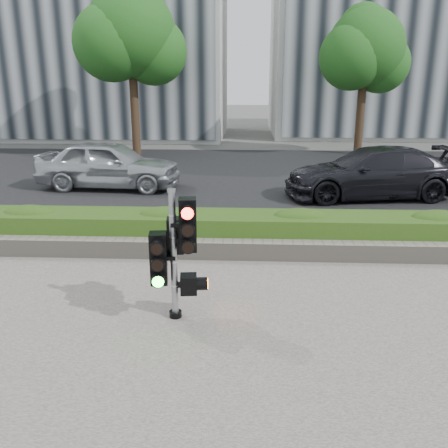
% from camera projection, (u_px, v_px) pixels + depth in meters
% --- Properties ---
extents(ground, '(120.00, 120.00, 0.00)m').
position_uv_depth(ground, '(217.00, 304.00, 7.24)').
color(ground, '#51514C').
rests_on(ground, ground).
extents(sidewalk, '(16.00, 11.00, 0.03)m').
position_uv_depth(sidewalk, '(201.00, 413.00, 4.85)').
color(sidewalk, '#9E9389').
rests_on(sidewalk, ground).
extents(road, '(60.00, 13.00, 0.02)m').
position_uv_depth(road, '(234.00, 176.00, 16.79)').
color(road, black).
rests_on(road, ground).
extents(curb, '(60.00, 0.25, 0.12)m').
position_uv_depth(curb, '(226.00, 236.00, 10.23)').
color(curb, gray).
rests_on(curb, ground).
extents(stone_wall, '(12.00, 0.32, 0.34)m').
position_uv_depth(stone_wall, '(223.00, 249.00, 9.00)').
color(stone_wall, gray).
rests_on(stone_wall, sidewalk).
extents(hedge, '(12.00, 1.00, 0.68)m').
position_uv_depth(hedge, '(225.00, 230.00, 9.57)').
color(hedge, '#598729').
rests_on(hedge, sidewalk).
extents(building_left, '(16.00, 9.00, 15.00)m').
position_uv_depth(building_left, '(86.00, 4.00, 27.44)').
color(building_left, '#B7B7B2').
rests_on(building_left, ground).
extents(building_right, '(18.00, 10.00, 12.00)m').
position_uv_depth(building_right, '(422.00, 33.00, 28.87)').
color(building_right, '#B7B7B2').
rests_on(building_right, ground).
extents(tree_left, '(4.61, 4.03, 7.34)m').
position_uv_depth(tree_left, '(131.00, 36.00, 19.88)').
color(tree_left, black).
rests_on(tree_left, ground).
extents(tree_right, '(4.10, 3.58, 6.53)m').
position_uv_depth(tree_right, '(365.00, 51.00, 20.54)').
color(tree_right, black).
rests_on(tree_right, ground).
extents(traffic_signal, '(0.67, 0.52, 1.88)m').
position_uv_depth(traffic_signal, '(175.00, 248.00, 6.52)').
color(traffic_signal, black).
rests_on(traffic_signal, sidewalk).
extents(car_silver, '(4.51, 2.07, 1.50)m').
position_uv_depth(car_silver, '(109.00, 164.00, 14.71)').
color(car_silver, '#B7BABF').
rests_on(car_silver, road).
extents(car_dark, '(5.18, 2.65, 1.44)m').
position_uv_depth(car_dark, '(372.00, 173.00, 13.55)').
color(car_dark, black).
rests_on(car_dark, road).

